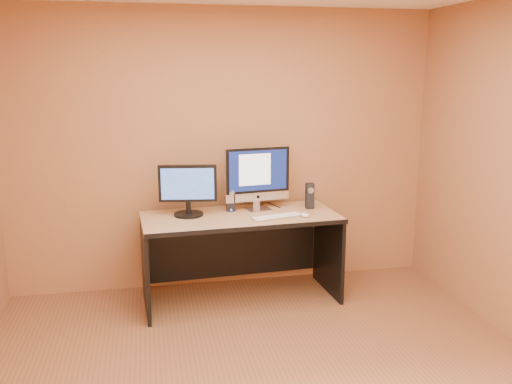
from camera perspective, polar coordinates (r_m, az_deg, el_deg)
walls at (r=3.16m, az=1.78°, el=-0.69°), size 4.00×4.00×2.60m
desk at (r=4.87m, az=-1.61°, el=-6.97°), size 1.75×0.84×0.79m
imac at (r=4.87m, az=0.26°, el=1.46°), size 0.63×0.30×0.59m
second_monitor at (r=4.73m, az=-7.18°, el=0.15°), size 0.54×0.33×0.45m
speaker_left at (r=4.88m, az=-2.69°, el=-0.66°), size 0.07×0.08×0.23m
speaker_right at (r=4.99m, az=5.68°, el=-0.41°), size 0.08×0.08×0.23m
keyboard at (r=4.67m, az=2.22°, el=-2.61°), size 0.48×0.24×0.02m
mouse at (r=4.71m, az=5.15°, el=-2.41°), size 0.07×0.11×0.04m
cable_a at (r=5.10m, az=1.85°, el=-1.36°), size 0.08×0.23×0.01m
cable_b at (r=5.09m, az=0.49°, el=-1.37°), size 0.11×0.17×0.01m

